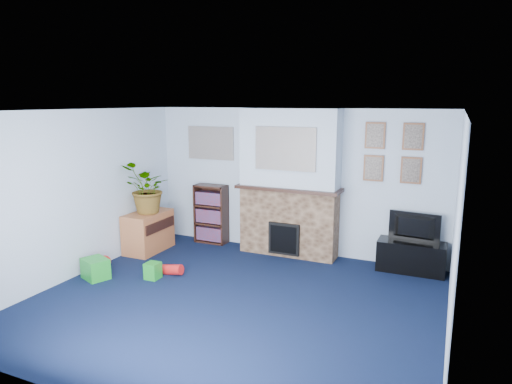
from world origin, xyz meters
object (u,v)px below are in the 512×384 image
at_px(bookshelf, 211,215).
at_px(sideboard, 148,231).
at_px(television, 413,228).
at_px(tv_stand, 411,257).

relative_size(bookshelf, sideboard, 1.22).
bearing_deg(television, sideboard, 17.23).
bearing_deg(television, bookshelf, 5.50).
relative_size(tv_stand, television, 1.31).
xyz_separation_m(television, sideboard, (-4.19, -0.80, -0.33)).
bearing_deg(sideboard, tv_stand, 10.53).
bearing_deg(bookshelf, tv_stand, -1.27).
height_order(bookshelf, sideboard, bookshelf).
height_order(tv_stand, bookshelf, bookshelf).
xyz_separation_m(tv_stand, television, (0.00, 0.02, 0.45)).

